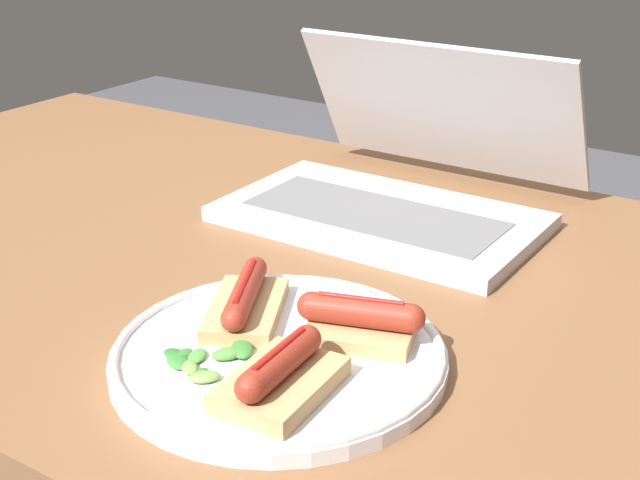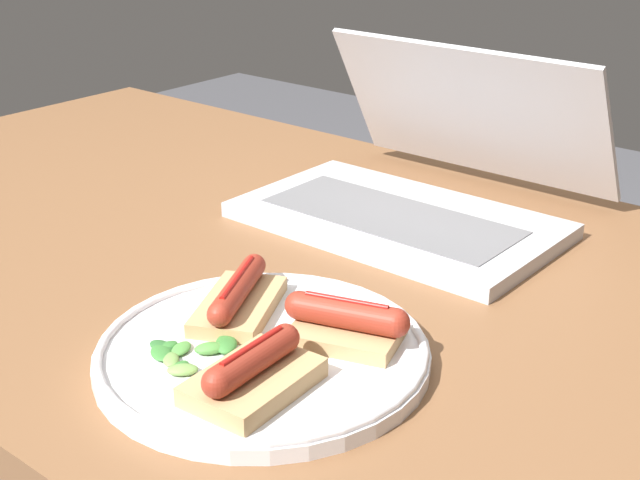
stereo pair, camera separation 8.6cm
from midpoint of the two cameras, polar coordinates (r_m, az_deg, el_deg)
name	(u,v)px [view 2 (the right image)]	position (r m, az deg, el deg)	size (l,w,h in m)	color
desk	(255,303)	(1.04, -1.84, -4.13)	(1.40, 0.79, 0.74)	brown
laptop	(420,187)	(1.08, 8.68, 3.31)	(0.37, 0.32, 0.20)	#B7B7BC
plate	(263,352)	(0.77, -0.47, -7.26)	(0.29, 0.29, 0.02)	silver
sausage_toast_left	(238,298)	(0.82, -2.26, -3.82)	(0.11, 0.13, 0.04)	tan
sausage_toast_middle	(253,373)	(0.70, -0.78, -8.62)	(0.08, 0.11, 0.04)	tan
sausage_toast_right	(346,323)	(0.77, 4.90, -5.39)	(0.11, 0.09, 0.04)	tan
salad_pile	(190,352)	(0.76, -5.11, -7.27)	(0.07, 0.08, 0.01)	#2D662D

